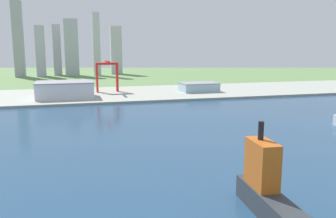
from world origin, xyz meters
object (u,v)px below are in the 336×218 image
(warehouse_main, at_px, (65,90))
(warehouse_annex, at_px, (199,87))
(container_barge, at_px, (268,190))
(port_crane_red, at_px, (107,69))

(warehouse_main, relative_size, warehouse_annex, 1.36)
(warehouse_main, height_order, warehouse_annex, warehouse_main)
(container_barge, xyz_separation_m, warehouse_main, (-74.06, 311.54, 2.17))
(container_barge, relative_size, port_crane_red, 1.12)
(port_crane_red, bearing_deg, container_barge, -86.38)
(container_barge, xyz_separation_m, port_crane_red, (-22.25, 351.48, 21.93))
(warehouse_annex, bearing_deg, warehouse_main, -175.15)
(warehouse_main, bearing_deg, container_barge, -76.63)
(container_barge, height_order, warehouse_main, container_barge)
(container_barge, height_order, warehouse_annex, container_barge)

